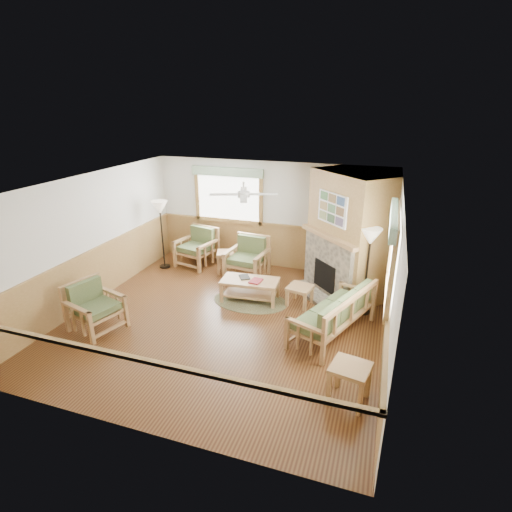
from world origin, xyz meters
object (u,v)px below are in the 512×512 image
(end_table_chairs, at_px, (227,262))
(floor_lamp_right, at_px, (367,272))
(footstool, at_px, (300,295))
(floor_lamp_left, at_px, (162,235))
(armchair_back_right, at_px, (247,258))
(armchair_back_left, at_px, (196,247))
(sofa, at_px, (333,313))
(coffee_table, at_px, (250,290))
(end_table_sofa, at_px, (349,383))
(armchair_left, at_px, (95,307))

(end_table_chairs, distance_m, floor_lamp_right, 3.64)
(footstool, height_order, floor_lamp_left, floor_lamp_left)
(floor_lamp_right, bearing_deg, footstool, -176.50)
(armchair_back_right, relative_size, footstool, 2.06)
(armchair_back_left, bearing_deg, sofa, -16.88)
(armchair_back_right, xyz_separation_m, coffee_table, (0.46, -1.11, -0.26))
(sofa, relative_size, coffee_table, 1.59)
(floor_lamp_left, bearing_deg, armchair_back_right, 1.40)
(armchair_back_left, distance_m, end_table_chairs, 0.97)
(end_table_chairs, height_order, footstool, end_table_chairs)
(armchair_back_right, bearing_deg, end_table_chairs, 170.58)
(end_table_sofa, distance_m, floor_lamp_left, 6.24)
(end_table_sofa, bearing_deg, sofa, 105.76)
(coffee_table, bearing_deg, sofa, -27.49)
(armchair_left, distance_m, floor_lamp_left, 3.13)
(coffee_table, bearing_deg, armchair_left, -144.08)
(armchair_back_left, xyz_separation_m, coffee_table, (1.98, -1.44, -0.25))
(armchair_back_right, xyz_separation_m, footstool, (1.53, -0.96, -0.29))
(end_table_sofa, xyz_separation_m, floor_lamp_left, (-5.10, 3.55, 0.59))
(armchair_left, bearing_deg, coffee_table, -33.16)
(coffee_table, height_order, floor_lamp_right, floor_lamp_right)
(armchair_back_left, bearing_deg, footstool, -9.98)
(sofa, distance_m, armchair_back_left, 4.47)
(sofa, relative_size, end_table_sofa, 3.25)
(armchair_back_left, height_order, floor_lamp_left, floor_lamp_left)
(end_table_chairs, xyz_separation_m, end_table_sofa, (3.43, -3.76, 0.03))
(floor_lamp_left, bearing_deg, end_table_sofa, -34.85)
(footstool, bearing_deg, floor_lamp_right, 3.50)
(armchair_back_left, distance_m, coffee_table, 2.47)
(end_table_chairs, relative_size, end_table_sofa, 0.91)
(footstool, bearing_deg, armchair_back_left, 156.97)
(coffee_table, height_order, end_table_sofa, end_table_sofa)
(end_table_sofa, distance_m, footstool, 2.95)
(end_table_sofa, height_order, floor_lamp_left, floor_lamp_left)
(armchair_back_left, relative_size, coffee_table, 0.81)
(footstool, bearing_deg, armchair_back_right, 147.90)
(coffee_table, bearing_deg, floor_lamp_left, 154.03)
(armchair_left, relative_size, floor_lamp_right, 0.51)
(armchair_back_left, relative_size, armchair_back_right, 0.99)
(sofa, xyz_separation_m, armchair_back_right, (-2.35, 1.89, 0.05))
(coffee_table, relative_size, end_table_sofa, 2.04)
(armchair_left, distance_m, coffee_table, 3.11)
(sofa, distance_m, end_table_chairs, 3.59)
(sofa, bearing_deg, coffee_table, -90.84)
(armchair_back_right, height_order, footstool, armchair_back_right)
(armchair_back_right, height_order, end_table_sofa, armchair_back_right)
(coffee_table, distance_m, end_table_sofa, 3.45)
(footstool, bearing_deg, coffee_table, -172.14)
(floor_lamp_left, bearing_deg, armchair_back_left, 27.77)
(armchair_left, height_order, end_table_sofa, armchair_left)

